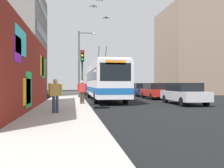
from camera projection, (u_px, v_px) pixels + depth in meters
ground_plane at (87, 104)px, 17.86m from camera, size 80.00×80.00×0.00m
sidewalk_slab at (65, 103)px, 17.60m from camera, size 48.00×3.20×0.15m
graffiti_wall at (30, 72)px, 13.14m from camera, size 13.53×0.32×4.33m
building_far_left at (4, 42)px, 28.37m from camera, size 11.46×8.98×12.93m
building_far_right at (196, 52)px, 35.35m from camera, size 9.22×9.77×12.42m
city_bus at (104, 80)px, 21.77m from camera, size 11.83×2.54×5.10m
parked_car_silver at (184, 93)px, 17.45m from camera, size 4.52×1.93×1.58m
parked_car_red at (155, 91)px, 23.53m from camera, size 4.15×1.91×1.58m
parked_car_navy at (140, 89)px, 28.81m from camera, size 4.10×1.78×1.58m
pedestrian_near_wall at (55, 93)px, 11.23m from camera, size 0.22×0.65×1.60m
pedestrian_at_curb at (82, 90)px, 16.31m from camera, size 0.22×0.65×1.59m
traffic_light at (82, 67)px, 17.64m from camera, size 0.49×0.28×3.87m
street_lamp at (81, 59)px, 23.79m from camera, size 0.44×1.74×6.60m
flying_pigeons at (94, 4)px, 16.45m from camera, size 4.56×3.21×1.59m
curbside_puddle at (99, 108)px, 15.06m from camera, size 1.45×1.45×0.00m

